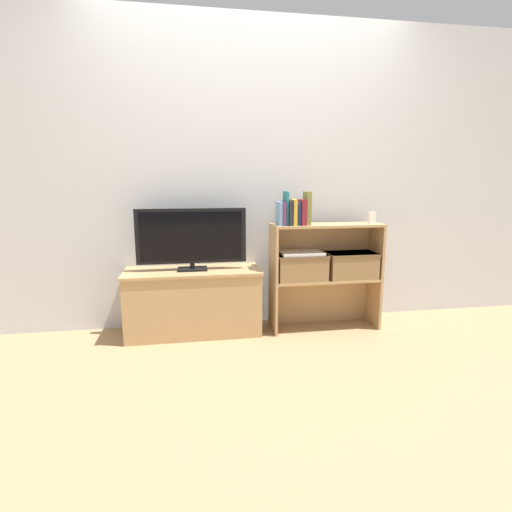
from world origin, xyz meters
TOP-DOWN VIEW (x-y plane):
  - ground_plane at (0.00, 0.00)m, footprint 16.00×16.00m
  - wall_back at (0.00, 0.41)m, footprint 10.00×0.05m
  - tv_stand at (-0.48, 0.19)m, footprint 1.03×0.40m
  - tv at (-0.48, 0.19)m, footprint 0.81×0.14m
  - bookshelf_lower_tier at (0.55, 0.19)m, footprint 0.86×0.27m
  - bookshelf_upper_tier at (0.55, 0.19)m, footprint 0.86×0.27m
  - book_skyblue at (0.17, 0.10)m, footprint 0.03×0.14m
  - book_plum at (0.19, 0.10)m, footprint 0.02×0.16m
  - book_teal at (0.22, 0.10)m, footprint 0.02×0.12m
  - book_charcoal at (0.24, 0.10)m, footprint 0.03×0.15m
  - book_mustard at (0.28, 0.10)m, footprint 0.03×0.14m
  - book_navy at (0.31, 0.10)m, footprint 0.02×0.12m
  - book_maroon at (0.34, 0.10)m, footprint 0.04×0.15m
  - book_olive at (0.38, 0.10)m, footprint 0.03×0.12m
  - baby_monitor at (0.92, 0.14)m, footprint 0.05×0.04m
  - storage_basket_left at (0.35, 0.12)m, footprint 0.39×0.24m
  - storage_basket_right at (0.76, 0.12)m, footprint 0.39×0.24m
  - laptop at (0.35, 0.12)m, footprint 0.32×0.22m

SIDE VIEW (x-z plane):
  - ground_plane at x=0.00m, z-range 0.00..0.00m
  - tv_stand at x=-0.48m, z-range 0.00..0.50m
  - bookshelf_lower_tier at x=0.55m, z-range 0.06..0.47m
  - storage_basket_left at x=0.35m, z-range 0.42..0.62m
  - storage_basket_right at x=0.76m, z-range 0.42..0.62m
  - laptop at x=0.35m, z-range 0.61..0.63m
  - bookshelf_upper_tier at x=0.55m, z-range 0.47..0.90m
  - tv at x=-0.48m, z-range 0.52..0.98m
  - baby_monitor at x=0.92m, z-range 0.82..0.94m
  - book_navy at x=0.31m, z-range 0.84..1.01m
  - book_skyblue at x=0.17m, z-range 0.84..1.01m
  - book_plum at x=0.19m, z-range 0.84..1.01m
  - book_charcoal at x=0.24m, z-range 0.84..1.02m
  - book_maroon at x=0.34m, z-range 0.84..1.03m
  - book_mustard at x=0.28m, z-range 0.84..1.03m
  - book_olive at x=0.38m, z-range 0.84..1.09m
  - book_teal at x=0.22m, z-range 0.84..1.09m
  - wall_back at x=0.00m, z-range 0.00..2.40m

